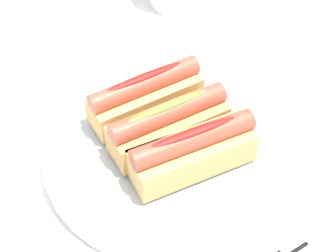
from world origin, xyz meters
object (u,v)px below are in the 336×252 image
hotdog_side (146,96)px  hotdog_back (168,122)px  serving_bowl (168,144)px  hotdog_front (193,151)px

hotdog_side → hotdog_back: bearing=-70.6°
serving_bowl → hotdog_side: hotdog_side is taller
hotdog_back → hotdog_side: bearing=109.4°
serving_bowl → hotdog_front: hotdog_front is taller
hotdog_back → hotdog_side: (-0.02, 0.05, 0.00)m
serving_bowl → hotdog_front: 0.07m
hotdog_front → hotdog_back: size_ratio=1.00×
hotdog_back → serving_bowl: bearing=-146.3°
hotdog_front → hotdog_side: (-0.04, 0.10, 0.00)m
hotdog_side → hotdog_front: bearing=-70.6°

